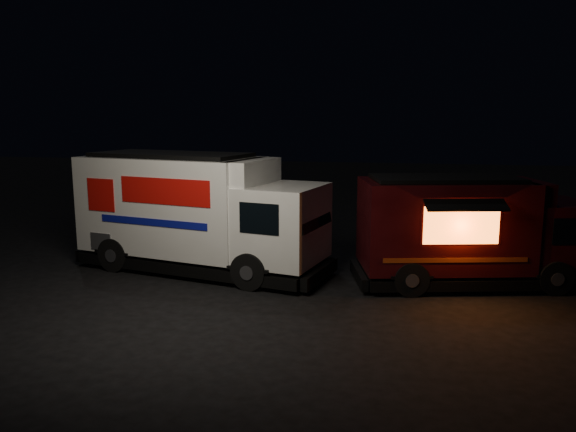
# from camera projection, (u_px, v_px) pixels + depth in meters

# --- Properties ---
(ground) EXTENTS (80.00, 80.00, 0.00)m
(ground) POSITION_uv_depth(u_px,v_px,m) (255.00, 281.00, 15.44)
(ground) COLOR black
(ground) RESTS_ON ground
(white_truck) EXTENTS (7.94, 4.15, 3.43)m
(white_truck) POSITION_uv_depth(u_px,v_px,m) (202.00, 213.00, 16.28)
(white_truck) COLOR white
(white_truck) RESTS_ON ground
(red_truck) EXTENTS (6.65, 3.67, 2.93)m
(red_truck) POSITION_uv_depth(u_px,v_px,m) (473.00, 231.00, 14.99)
(red_truck) COLOR #380A0C
(red_truck) RESTS_ON ground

